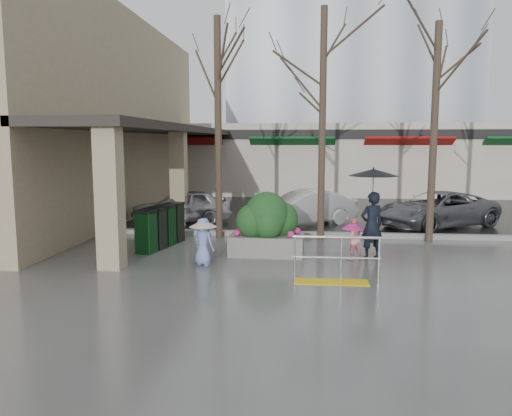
% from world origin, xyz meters
% --- Properties ---
extents(ground, '(120.00, 120.00, 0.00)m').
position_xyz_m(ground, '(0.00, 0.00, 0.00)').
color(ground, '#51514F').
rests_on(ground, ground).
extents(street_asphalt, '(120.00, 36.00, 0.01)m').
position_xyz_m(street_asphalt, '(0.00, 22.00, 0.01)').
color(street_asphalt, black).
rests_on(street_asphalt, ground).
extents(curb, '(120.00, 0.30, 0.15)m').
position_xyz_m(curb, '(0.00, 4.00, 0.07)').
color(curb, gray).
rests_on(curb, ground).
extents(near_building, '(6.00, 18.00, 8.00)m').
position_xyz_m(near_building, '(-9.00, 8.00, 4.00)').
color(near_building, tan).
rests_on(near_building, ground).
extents(canopy_slab, '(2.80, 18.00, 0.25)m').
position_xyz_m(canopy_slab, '(-4.80, 8.00, 3.62)').
color(canopy_slab, '#2D2823').
rests_on(canopy_slab, pillar_front).
extents(pillar_front, '(0.55, 0.55, 3.50)m').
position_xyz_m(pillar_front, '(-3.90, -0.50, 1.75)').
color(pillar_front, tan).
rests_on(pillar_front, ground).
extents(pillar_back, '(0.55, 0.55, 3.50)m').
position_xyz_m(pillar_back, '(-3.90, 6.00, 1.75)').
color(pillar_back, tan).
rests_on(pillar_back, ground).
extents(storefront_row, '(34.00, 6.74, 4.00)m').
position_xyz_m(storefront_row, '(2.00, 17.97, 2.01)').
color(storefront_row, beige).
rests_on(storefront_row, ground).
extents(office_tower, '(18.00, 12.00, 25.00)m').
position_xyz_m(office_tower, '(4.00, 30.00, 12.50)').
color(office_tower, '#8C99A8').
rests_on(office_tower, ground).
extents(handrail, '(1.90, 0.50, 1.03)m').
position_xyz_m(handrail, '(1.36, -1.20, 0.38)').
color(handrail, yellow).
rests_on(handrail, ground).
extents(tree_west, '(3.20, 3.20, 6.80)m').
position_xyz_m(tree_west, '(-2.00, 3.60, 5.08)').
color(tree_west, '#382B21').
rests_on(tree_west, ground).
extents(tree_midwest, '(3.20, 3.20, 7.00)m').
position_xyz_m(tree_midwest, '(1.20, 3.60, 5.23)').
color(tree_midwest, '#382B21').
rests_on(tree_midwest, ground).
extents(tree_mideast, '(3.20, 3.20, 6.50)m').
position_xyz_m(tree_mideast, '(4.50, 3.60, 4.86)').
color(tree_mideast, '#382B21').
rests_on(tree_mideast, ground).
extents(woman, '(1.29, 1.29, 2.39)m').
position_xyz_m(woman, '(2.44, 1.11, 1.41)').
color(woman, black).
rests_on(woman, ground).
extents(child_pink, '(0.65, 0.58, 1.10)m').
position_xyz_m(child_pink, '(1.94, 0.96, 0.62)').
color(child_pink, pink).
rests_on(child_pink, ground).
extents(child_blue, '(0.69, 0.69, 1.18)m').
position_xyz_m(child_blue, '(-1.78, 0.06, 0.70)').
color(child_blue, '#778FD5').
rests_on(child_blue, ground).
extents(planter, '(1.99, 1.16, 1.72)m').
position_xyz_m(planter, '(-0.30, 1.29, 0.82)').
color(planter, gray).
rests_on(planter, ground).
extents(news_boxes, '(0.94, 2.20, 1.20)m').
position_xyz_m(news_boxes, '(-3.42, 2.00, 0.60)').
color(news_boxes, '#0C3613').
rests_on(news_boxes, ground).
extents(car_a, '(3.97, 2.50, 1.26)m').
position_xyz_m(car_a, '(-3.90, 6.32, 0.63)').
color(car_a, '#A5A4A9').
rests_on(car_a, ground).
extents(car_b, '(4.00, 2.98, 1.26)m').
position_xyz_m(car_b, '(0.68, 6.41, 0.63)').
color(car_b, silver).
rests_on(car_b, ground).
extents(car_c, '(4.96, 4.14, 1.26)m').
position_xyz_m(car_c, '(5.41, 6.33, 0.63)').
color(car_c, slate).
rests_on(car_c, ground).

